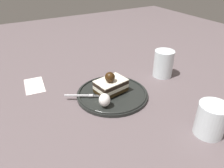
{
  "coord_description": "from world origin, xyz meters",
  "views": [
    {
      "loc": [
        -0.54,
        0.28,
        0.41
      ],
      "look_at": [
        0.0,
        -0.03,
        0.05
      ],
      "focal_mm": 34.49,
      "sensor_mm": 36.0,
      "label": 1
    }
  ],
  "objects_px": {
    "whipped_cream_dollop": "(105,100)",
    "drink_glass_near": "(163,65)",
    "dessert_plate": "(112,93)",
    "folded_napkin": "(34,85)",
    "cake_slice": "(111,85)",
    "fork": "(84,96)",
    "drink_glass_far": "(211,121)"
  },
  "relations": [
    {
      "from": "whipped_cream_dollop",
      "to": "drink_glass_far",
      "type": "relative_size",
      "value": 0.46
    },
    {
      "from": "cake_slice",
      "to": "drink_glass_near",
      "type": "bearing_deg",
      "value": -84.71
    },
    {
      "from": "whipped_cream_dollop",
      "to": "fork",
      "type": "height_order",
      "value": "whipped_cream_dollop"
    },
    {
      "from": "whipped_cream_dollop",
      "to": "cake_slice",
      "type": "bearing_deg",
      "value": -42.29
    },
    {
      "from": "fork",
      "to": "whipped_cream_dollop",
      "type": "bearing_deg",
      "value": -157.28
    },
    {
      "from": "drink_glass_near",
      "to": "folded_napkin",
      "type": "distance_m",
      "value": 0.5
    },
    {
      "from": "cake_slice",
      "to": "fork",
      "type": "height_order",
      "value": "cake_slice"
    },
    {
      "from": "whipped_cream_dollop",
      "to": "drink_glass_near",
      "type": "height_order",
      "value": "drink_glass_near"
    },
    {
      "from": "whipped_cream_dollop",
      "to": "folded_napkin",
      "type": "distance_m",
      "value": 0.31
    },
    {
      "from": "fork",
      "to": "folded_napkin",
      "type": "distance_m",
      "value": 0.22
    },
    {
      "from": "fork",
      "to": "drink_glass_near",
      "type": "height_order",
      "value": "drink_glass_near"
    },
    {
      "from": "dessert_plate",
      "to": "folded_napkin",
      "type": "distance_m",
      "value": 0.3
    },
    {
      "from": "drink_glass_near",
      "to": "drink_glass_far",
      "type": "bearing_deg",
      "value": 160.01
    },
    {
      "from": "whipped_cream_dollop",
      "to": "drink_glass_near",
      "type": "xyz_separation_m",
      "value": [
        0.09,
        -0.31,
        0.01
      ]
    },
    {
      "from": "drink_glass_near",
      "to": "whipped_cream_dollop",
      "type": "bearing_deg",
      "value": 105.58
    },
    {
      "from": "dessert_plate",
      "to": "cake_slice",
      "type": "bearing_deg",
      "value": 40.95
    },
    {
      "from": "cake_slice",
      "to": "fork",
      "type": "distance_m",
      "value": 0.1
    },
    {
      "from": "drink_glass_far",
      "to": "folded_napkin",
      "type": "distance_m",
      "value": 0.61
    },
    {
      "from": "cake_slice",
      "to": "drink_glass_far",
      "type": "height_order",
      "value": "same"
    },
    {
      "from": "cake_slice",
      "to": "drink_glass_far",
      "type": "xyz_separation_m",
      "value": [
        -0.29,
        -0.14,
        -0.0
      ]
    },
    {
      "from": "cake_slice",
      "to": "folded_napkin",
      "type": "height_order",
      "value": "cake_slice"
    },
    {
      "from": "dessert_plate",
      "to": "cake_slice",
      "type": "xyz_separation_m",
      "value": [
        0.0,
        0.0,
        0.03
      ]
    },
    {
      "from": "whipped_cream_dollop",
      "to": "folded_napkin",
      "type": "xyz_separation_m",
      "value": [
        0.26,
        0.16,
        -0.04
      ]
    },
    {
      "from": "dessert_plate",
      "to": "drink_glass_far",
      "type": "distance_m",
      "value": 0.32
    },
    {
      "from": "fork",
      "to": "folded_napkin",
      "type": "xyz_separation_m",
      "value": [
        0.18,
        0.13,
        -0.02
      ]
    },
    {
      "from": "cake_slice",
      "to": "whipped_cream_dollop",
      "type": "bearing_deg",
      "value": 137.71
    },
    {
      "from": "cake_slice",
      "to": "drink_glass_near",
      "type": "xyz_separation_m",
      "value": [
        0.02,
        -0.25,
        0.01
      ]
    },
    {
      "from": "fork",
      "to": "drink_glass_far",
      "type": "xyz_separation_m",
      "value": [
        -0.31,
        -0.23,
        0.02
      ]
    },
    {
      "from": "drink_glass_near",
      "to": "cake_slice",
      "type": "bearing_deg",
      "value": 95.29
    },
    {
      "from": "drink_glass_near",
      "to": "drink_glass_far",
      "type": "height_order",
      "value": "drink_glass_near"
    },
    {
      "from": "dessert_plate",
      "to": "folded_napkin",
      "type": "xyz_separation_m",
      "value": [
        0.2,
        0.22,
        -0.01
      ]
    },
    {
      "from": "dessert_plate",
      "to": "fork",
      "type": "height_order",
      "value": "fork"
    }
  ]
}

